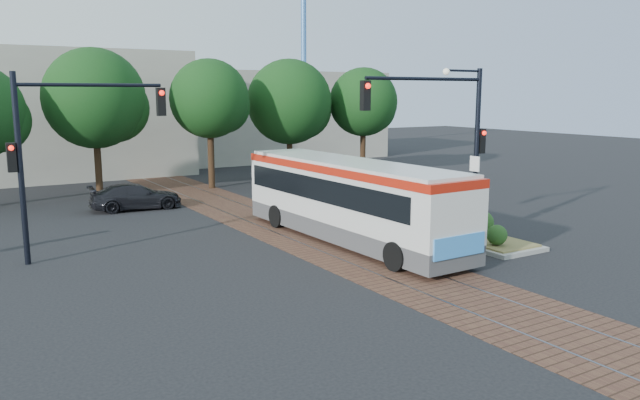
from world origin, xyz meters
The scene contains 10 objects.
ground centered at (0.00, 0.00, 0.00)m, with size 120.00×120.00×0.00m, color black.
trackbed centered at (0.00, 4.00, 0.01)m, with size 3.60×40.00×0.02m.
tree_row centered at (1.21, 16.42, 4.85)m, with size 26.40×5.60×7.67m.
warehouses centered at (-0.53, 28.75, 3.81)m, with size 40.00×13.00×8.00m.
crane centered at (18.00, 34.00, 10.88)m, with size 8.00×0.50×18.00m.
city_bus centered at (0.92, 1.30, 1.64)m, with size 2.62×11.08×2.95m.
traffic_island centered at (4.82, -0.90, 0.33)m, with size 2.20×5.20×1.13m.
signal_pole_main centered at (3.86, -0.81, 4.16)m, with size 5.49×0.46×6.00m.
signal_pole_left centered at (-8.37, 4.00, 3.86)m, with size 4.99×0.34×6.00m.
parked_car centered at (-3.98, 11.68, 0.60)m, with size 1.69×4.15×1.20m, color black.
Camera 1 is at (-11.61, -17.12, 5.35)m, focal length 35.00 mm.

